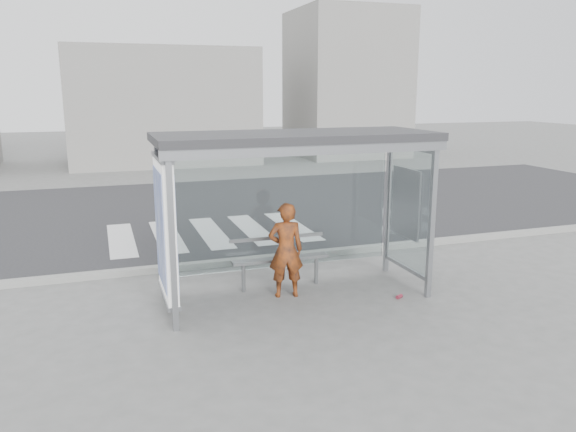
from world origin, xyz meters
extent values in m
plane|color=#60605E|center=(0.00, 0.00, 0.00)|extent=(80.00, 80.00, 0.00)
cube|color=#28282B|center=(0.00, 7.00, 0.00)|extent=(30.00, 10.00, 0.01)
cube|color=gray|center=(0.00, 1.95, 0.06)|extent=(30.00, 0.18, 0.12)
cube|color=silver|center=(-2.50, 4.50, 0.00)|extent=(0.55, 3.00, 0.00)
cube|color=silver|center=(-1.50, 4.50, 0.00)|extent=(0.55, 3.00, 0.00)
cube|color=silver|center=(-0.50, 4.50, 0.00)|extent=(0.55, 3.00, 0.00)
cube|color=silver|center=(0.50, 4.50, 0.00)|extent=(0.55, 3.00, 0.00)
cube|color=silver|center=(1.50, 4.50, 0.00)|extent=(0.55, 3.00, 0.00)
cube|color=gray|center=(-2.00, -0.70, 1.25)|extent=(0.08, 0.08, 2.50)
cube|color=gray|center=(2.00, -0.70, 1.25)|extent=(0.08, 0.08, 2.50)
cube|color=gray|center=(-2.00, 0.70, 1.25)|extent=(0.08, 0.08, 2.50)
cube|color=gray|center=(2.00, 0.70, 1.25)|extent=(0.08, 0.08, 2.50)
cube|color=#2D2D30|center=(0.00, 0.00, 2.56)|extent=(4.25, 1.65, 0.12)
cube|color=gray|center=(0.00, -0.76, 2.45)|extent=(4.25, 0.06, 0.18)
cube|color=white|center=(0.00, 0.70, 1.30)|extent=(3.80, 0.02, 2.00)
cube|color=white|center=(-2.00, 0.00, 1.30)|extent=(0.15, 1.25, 2.00)
cube|color=#2D43A4|center=(-1.92, 0.00, 1.30)|extent=(0.01, 1.10, 1.70)
cylinder|color=red|center=(-1.91, 0.25, 1.55)|extent=(0.02, 0.32, 0.32)
cube|color=white|center=(2.00, 0.00, 1.30)|extent=(0.03, 1.25, 2.00)
cube|color=beige|center=(1.97, 0.05, 1.40)|extent=(0.03, 0.86, 1.16)
cube|color=gray|center=(0.00, 18.00, 2.50)|extent=(8.00, 5.00, 5.00)
cube|color=gray|center=(9.00, 18.00, 3.50)|extent=(5.00, 5.00, 7.00)
imported|color=orange|center=(-0.14, 0.07, 0.77)|extent=(0.61, 0.45, 1.53)
cube|color=slate|center=(-0.10, 0.47, 0.50)|extent=(1.64, 0.20, 0.05)
cylinder|color=slate|center=(-0.74, 0.47, 0.24)|extent=(0.06, 0.06, 0.48)
cylinder|color=slate|center=(0.54, 0.47, 0.24)|extent=(0.06, 0.06, 0.48)
cube|color=slate|center=(-0.10, 0.66, 0.82)|extent=(1.64, 0.04, 0.05)
cylinder|color=#CC3C54|center=(1.54, -0.62, 0.03)|extent=(0.13, 0.11, 0.06)
camera|label=1|loc=(-2.85, -8.03, 3.26)|focal=35.00mm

